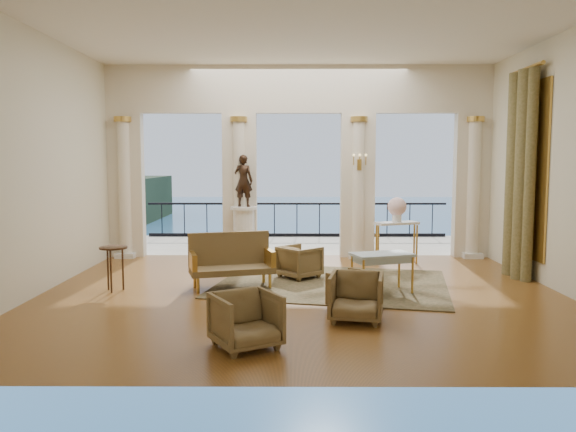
{
  "coord_description": "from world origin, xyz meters",
  "views": [
    {
      "loc": [
        -0.18,
        -9.49,
        2.28
      ],
      "look_at": [
        -0.24,
        0.6,
        1.29
      ],
      "focal_mm": 35.0,
      "sensor_mm": 36.0,
      "label": 1
    }
  ],
  "objects_px": {
    "armchair_b": "(356,295)",
    "console_table": "(397,229)",
    "armchair_d": "(300,260)",
    "settee": "(231,260)",
    "statue": "(243,181)",
    "pedestal": "(244,234)",
    "game_table": "(382,257)",
    "armchair_c": "(354,288)",
    "armchair_a": "(246,318)",
    "side_table": "(113,253)"
  },
  "relations": [
    {
      "from": "settee",
      "to": "game_table",
      "type": "relative_size",
      "value": 1.41
    },
    {
      "from": "game_table",
      "to": "console_table",
      "type": "distance_m",
      "value": 3.09
    },
    {
      "from": "statue",
      "to": "armchair_a",
      "type": "bearing_deg",
      "value": 111.03
    },
    {
      "from": "armchair_c",
      "to": "console_table",
      "type": "xyz_separation_m",
      "value": [
        1.41,
        4.02,
        0.44
      ]
    },
    {
      "from": "game_table",
      "to": "armchair_b",
      "type": "bearing_deg",
      "value": -129.0
    },
    {
      "from": "pedestal",
      "to": "side_table",
      "type": "xyz_separation_m",
      "value": [
        -2.02,
        -3.28,
        0.08
      ]
    },
    {
      "from": "game_table",
      "to": "statue",
      "type": "height_order",
      "value": "statue"
    },
    {
      "from": "armchair_a",
      "to": "armchair_b",
      "type": "relative_size",
      "value": 0.99
    },
    {
      "from": "side_table",
      "to": "armchair_b",
      "type": "bearing_deg",
      "value": -24.47
    },
    {
      "from": "side_table",
      "to": "armchair_d",
      "type": "bearing_deg",
      "value": 18.61
    },
    {
      "from": "console_table",
      "to": "side_table",
      "type": "height_order",
      "value": "console_table"
    },
    {
      "from": "armchair_b",
      "to": "settee",
      "type": "height_order",
      "value": "settee"
    },
    {
      "from": "pedestal",
      "to": "side_table",
      "type": "bearing_deg",
      "value": -121.65
    },
    {
      "from": "game_table",
      "to": "pedestal",
      "type": "distance_m",
      "value": 4.35
    },
    {
      "from": "armchair_d",
      "to": "game_table",
      "type": "xyz_separation_m",
      "value": [
        1.41,
        -1.26,
        0.27
      ]
    },
    {
      "from": "armchair_c",
      "to": "armchair_d",
      "type": "relative_size",
      "value": 0.93
    },
    {
      "from": "armchair_c",
      "to": "console_table",
      "type": "relative_size",
      "value": 0.63
    },
    {
      "from": "settee",
      "to": "armchair_a",
      "type": "bearing_deg",
      "value": -97.12
    },
    {
      "from": "pedestal",
      "to": "side_table",
      "type": "height_order",
      "value": "pedestal"
    },
    {
      "from": "armchair_b",
      "to": "statue",
      "type": "bearing_deg",
      "value": 122.92
    },
    {
      "from": "armchair_d",
      "to": "settee",
      "type": "xyz_separation_m",
      "value": [
        -1.26,
        -0.8,
        0.14
      ]
    },
    {
      "from": "armchair_a",
      "to": "armchair_d",
      "type": "height_order",
      "value": "armchair_a"
    },
    {
      "from": "armchair_c",
      "to": "game_table",
      "type": "height_order",
      "value": "game_table"
    },
    {
      "from": "armchair_c",
      "to": "statue",
      "type": "height_order",
      "value": "statue"
    },
    {
      "from": "armchair_b",
      "to": "console_table",
      "type": "bearing_deg",
      "value": 84.03
    },
    {
      "from": "armchair_b",
      "to": "side_table",
      "type": "distance_m",
      "value": 4.46
    },
    {
      "from": "console_table",
      "to": "side_table",
      "type": "bearing_deg",
      "value": -172.0
    },
    {
      "from": "armchair_b",
      "to": "console_table",
      "type": "relative_size",
      "value": 0.73
    },
    {
      "from": "pedestal",
      "to": "armchair_c",
      "type": "bearing_deg",
      "value": -65.13
    },
    {
      "from": "statue",
      "to": "armchair_b",
      "type": "bearing_deg",
      "value": 127.71
    },
    {
      "from": "armchair_b",
      "to": "pedestal",
      "type": "distance_m",
      "value": 5.51
    },
    {
      "from": "armchair_d",
      "to": "pedestal",
      "type": "relative_size",
      "value": 0.57
    },
    {
      "from": "armchair_a",
      "to": "game_table",
      "type": "distance_m",
      "value": 3.58
    },
    {
      "from": "armchair_a",
      "to": "statue",
      "type": "xyz_separation_m",
      "value": [
        -0.55,
        6.3,
        1.45
      ]
    },
    {
      "from": "armchair_c",
      "to": "statue",
      "type": "bearing_deg",
      "value": -114.09
    },
    {
      "from": "console_table",
      "to": "armchair_d",
      "type": "bearing_deg",
      "value": -161.34
    },
    {
      "from": "statue",
      "to": "console_table",
      "type": "height_order",
      "value": "statue"
    },
    {
      "from": "armchair_a",
      "to": "armchair_d",
      "type": "bearing_deg",
      "value": 50.41
    },
    {
      "from": "pedestal",
      "to": "console_table",
      "type": "xyz_separation_m",
      "value": [
        3.48,
        -0.45,
        0.17
      ]
    },
    {
      "from": "armchair_d",
      "to": "game_table",
      "type": "height_order",
      "value": "armchair_d"
    },
    {
      "from": "armchair_b",
      "to": "side_table",
      "type": "xyz_separation_m",
      "value": [
        -4.06,
        1.85,
        0.29
      ]
    },
    {
      "from": "armchair_a",
      "to": "settee",
      "type": "relative_size",
      "value": 0.47
    },
    {
      "from": "armchair_d",
      "to": "statue",
      "type": "relative_size",
      "value": 0.59
    },
    {
      "from": "pedestal",
      "to": "statue",
      "type": "height_order",
      "value": "statue"
    },
    {
      "from": "armchair_a",
      "to": "armchair_d",
      "type": "relative_size",
      "value": 1.07
    },
    {
      "from": "armchair_a",
      "to": "armchair_b",
      "type": "xyz_separation_m",
      "value": [
        1.48,
        1.18,
        0.0
      ]
    },
    {
      "from": "armchair_d",
      "to": "settee",
      "type": "distance_m",
      "value": 1.5
    },
    {
      "from": "console_table",
      "to": "side_table",
      "type": "xyz_separation_m",
      "value": [
        -5.5,
        -2.83,
        -0.09
      ]
    },
    {
      "from": "armchair_a",
      "to": "pedestal",
      "type": "xyz_separation_m",
      "value": [
        -0.55,
        6.3,
        0.21
      ]
    },
    {
      "from": "armchair_a",
      "to": "pedestal",
      "type": "relative_size",
      "value": 0.62
    }
  ]
}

